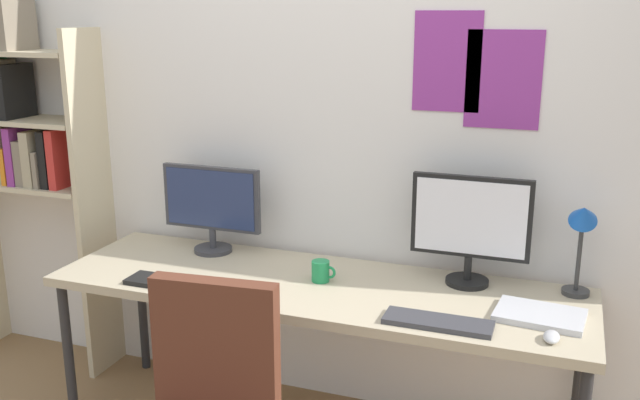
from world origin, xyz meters
TOP-DOWN VIEW (x-y plane):
  - wall_back at (0.00, 1.02)m, footprint 4.66×0.11m
  - desk at (0.00, 0.60)m, footprint 2.26×0.68m
  - bookshelf at (-1.74, 0.83)m, footprint 0.83×0.28m
  - monitor_left at (-0.60, 0.81)m, footprint 0.49×0.18m
  - monitor_right at (0.60, 0.81)m, footprint 0.49×0.18m
  - desk_lamp at (1.03, 0.82)m, footprint 0.11×0.16m
  - keyboard_left at (-0.56, 0.37)m, footprint 0.39×0.13m
  - keyboard_right at (0.56, 0.37)m, footprint 0.40×0.13m
  - computer_mouse at (0.95, 0.37)m, footprint 0.06×0.10m
  - laptop_closed at (0.91, 0.56)m, footprint 0.34×0.25m
  - coffee_mug at (0.01, 0.63)m, footprint 0.11×0.08m

SIDE VIEW (x-z plane):
  - desk at x=0.00m, z-range 0.32..1.06m
  - keyboard_left at x=-0.56m, z-range 0.74..0.76m
  - keyboard_right at x=0.56m, z-range 0.74..0.76m
  - laptop_closed at x=0.91m, z-range 0.74..0.76m
  - computer_mouse at x=0.95m, z-range 0.74..0.77m
  - coffee_mug at x=0.01m, z-range 0.74..0.83m
  - monitor_left at x=-0.60m, z-range 0.76..1.18m
  - monitor_right at x=0.60m, z-range 0.77..1.23m
  - desk_lamp at x=1.03m, z-range 0.81..1.23m
  - bookshelf at x=-1.74m, z-range 0.27..2.23m
  - wall_back at x=0.00m, z-range 0.00..2.60m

